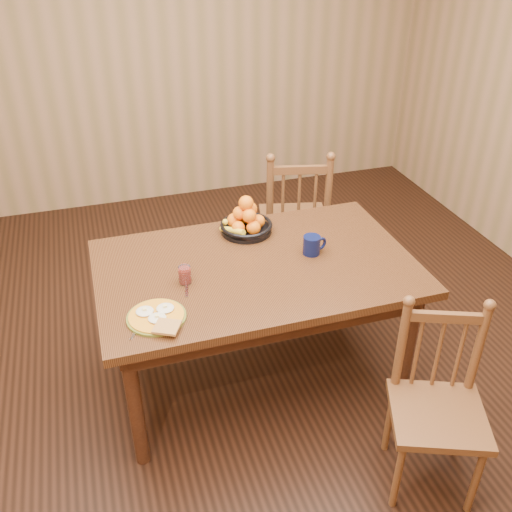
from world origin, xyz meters
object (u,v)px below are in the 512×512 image
object	(u,v)px
fruit_bowl	(246,222)
breakfast_plate	(157,317)
chair_near	(437,406)
coffee_mug	(312,245)
chair_far	(295,220)
dining_table	(256,278)

from	to	relation	value
fruit_bowl	breakfast_plate	bearing A→B (deg)	-133.22
chair_near	breakfast_plate	distance (m)	1.29
breakfast_plate	coffee_mug	size ratio (longest dim) A/B	2.29
chair_far	coffee_mug	bearing A→B (deg)	88.30
dining_table	fruit_bowl	bearing A→B (deg)	82.19
chair_far	chair_near	xyz separation A→B (m)	(0.02, -1.71, -0.05)
dining_table	chair_near	world-z (taller)	chair_near
dining_table	chair_far	bearing A→B (deg)	57.62
dining_table	chair_far	world-z (taller)	chair_far
coffee_mug	fruit_bowl	distance (m)	0.42
breakfast_plate	fruit_bowl	world-z (taller)	fruit_bowl
chair_far	fruit_bowl	bearing A→B (deg)	59.78
chair_far	fruit_bowl	size ratio (longest dim) A/B	3.43
dining_table	breakfast_plate	bearing A→B (deg)	-151.66
fruit_bowl	dining_table	bearing A→B (deg)	-97.81
dining_table	chair_near	bearing A→B (deg)	-56.78
chair_near	breakfast_plate	xyz separation A→B (m)	(-1.11, 0.57, 0.33)
chair_far	fruit_bowl	world-z (taller)	chair_far
fruit_bowl	chair_near	bearing A→B (deg)	-66.61
chair_far	fruit_bowl	xyz separation A→B (m)	(-0.49, -0.52, 0.33)
breakfast_plate	dining_table	bearing A→B (deg)	28.34
chair_far	chair_near	world-z (taller)	chair_far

